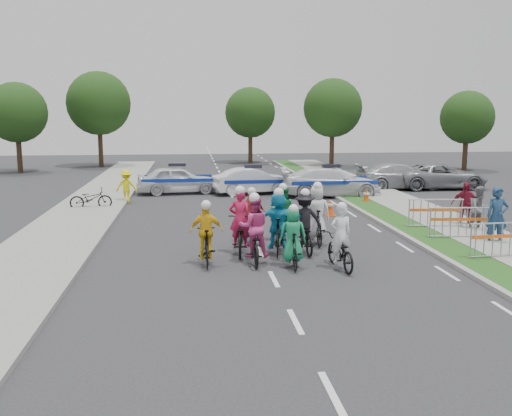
{
  "coord_description": "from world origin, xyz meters",
  "views": [
    {
      "loc": [
        -2.05,
        -13.82,
        4.17
      ],
      "look_at": [
        0.06,
        4.43,
        1.1
      ],
      "focal_mm": 40.0,
      "sensor_mm": 36.0,
      "label": 1
    }
  ],
  "objects": [
    {
      "name": "sidewalk_right",
      "position": [
        7.6,
        5.0,
        0.07
      ],
      "size": [
        2.4,
        60.0,
        0.13
      ],
      "primitive_type": "cube",
      "color": "gray",
      "rests_on": "ground"
    },
    {
      "name": "cone_0",
      "position": [
        3.6,
        8.68,
        0.34
      ],
      "size": [
        0.4,
        0.4,
        0.7
      ],
      "color": "#F24C0C",
      "rests_on": "ground"
    },
    {
      "name": "civilian_sedan",
      "position": [
        9.47,
        16.42,
        0.71
      ],
      "size": [
        4.91,
        2.02,
        1.42
      ],
      "primitive_type": "imported",
      "rotation": [
        0.0,
        0.0,
        1.58
      ],
      "color": "#A1A1A5",
      "rests_on": "ground"
    },
    {
      "name": "rider_9",
      "position": [
        -0.12,
        4.23,
        0.7
      ],
      "size": [
        0.96,
        1.79,
        1.82
      ],
      "rotation": [
        0.0,
        0.0,
        3.0
      ],
      "color": "black",
      "rests_on": "ground"
    },
    {
      "name": "rider_3",
      "position": [
        -1.65,
        1.62,
        0.7
      ],
      "size": [
        0.92,
        1.74,
        1.83
      ],
      "rotation": [
        0.0,
        0.0,
        3.14
      ],
      "color": "black",
      "rests_on": "ground"
    },
    {
      "name": "rider_0",
      "position": [
        1.92,
        0.8,
        0.61
      ],
      "size": [
        0.82,
        1.86,
        1.84
      ],
      "rotation": [
        0.0,
        0.0,
        3.25
      ],
      "color": "black",
      "rests_on": "ground"
    },
    {
      "name": "grass_strip",
      "position": [
        5.8,
        5.0,
        0.06
      ],
      "size": [
        1.2,
        60.0,
        0.11
      ],
      "primitive_type": "cube",
      "color": "#1F4014",
      "rests_on": "ground"
    },
    {
      "name": "rider_6",
      "position": [
        -0.61,
        2.86,
        0.68
      ],
      "size": [
        0.89,
        2.07,
        2.06
      ],
      "rotation": [
        0.0,
        0.0,
        3.05
      ],
      "color": "black",
      "rests_on": "ground"
    },
    {
      "name": "rider_1",
      "position": [
        0.68,
        1.1,
        0.69
      ],
      "size": [
        0.75,
        1.68,
        1.76
      ],
      "rotation": [
        0.0,
        0.0,
        3.11
      ],
      "color": "black",
      "rests_on": "ground"
    },
    {
      "name": "ground",
      "position": [
        0.0,
        0.0,
        0.0
      ],
      "size": [
        90.0,
        90.0,
        0.0
      ],
      "primitive_type": "plane",
      "color": "#28282B",
      "rests_on": "ground"
    },
    {
      "name": "curb_right",
      "position": [
        5.1,
        5.0,
        0.06
      ],
      "size": [
        0.2,
        60.0,
        0.12
      ],
      "primitive_type": "cube",
      "color": "gray",
      "rests_on": "ground"
    },
    {
      "name": "rider_8",
      "position": [
        0.92,
        4.36,
        0.71
      ],
      "size": [
        1.03,
        1.98,
        1.92
      ],
      "rotation": [
        0.0,
        0.0,
        2.94
      ],
      "color": "black",
      "rests_on": "ground"
    },
    {
      "name": "cone_1",
      "position": [
        6.08,
        11.69,
        0.34
      ],
      "size": [
        0.4,
        0.4,
        0.7
      ],
      "color": "#F24C0C",
      "rests_on": "ground"
    },
    {
      "name": "rider_5",
      "position": [
        0.52,
        2.65,
        0.83
      ],
      "size": [
        1.65,
        1.97,
        2.0
      ],
      "rotation": [
        0.0,
        0.0,
        2.98
      ],
      "color": "black",
      "rests_on": "ground"
    },
    {
      "name": "police_car_1",
      "position": [
        1.17,
        15.42,
        0.68
      ],
      "size": [
        4.28,
        2.09,
        1.35
      ],
      "primitive_type": "imported",
      "rotation": [
        0.0,
        0.0,
        1.74
      ],
      "color": "silver",
      "rests_on": "ground"
    },
    {
      "name": "spectator_0",
      "position": [
        7.61,
        2.98,
        0.93
      ],
      "size": [
        0.75,
        0.57,
        1.86
      ],
      "primitive_type": "imported",
      "rotation": [
        0.0,
        0.0,
        -0.19
      ],
      "color": "navy",
      "rests_on": "ground"
    },
    {
      "name": "rider_4",
      "position": [
        1.32,
        2.72,
        0.76
      ],
      "size": [
        1.11,
        1.95,
        1.96
      ],
      "rotation": [
        0.0,
        0.0,
        3.19
      ],
      "color": "black",
      "rests_on": "ground"
    },
    {
      "name": "tree_2",
      "position": [
        18.0,
        26.0,
        3.83
      ],
      "size": [
        3.85,
        3.85,
        5.77
      ],
      "color": "#382619",
      "rests_on": "ground"
    },
    {
      "name": "sidewalk_left",
      "position": [
        -6.5,
        5.0,
        0.07
      ],
      "size": [
        3.0,
        60.0,
        0.13
      ],
      "primitive_type": "cube",
      "color": "gray",
      "rests_on": "ground"
    },
    {
      "name": "barrier_1",
      "position": [
        6.7,
        3.7,
        0.56
      ],
      "size": [
        2.04,
        0.7,
        1.12
      ],
      "primitive_type": null,
      "rotation": [
        0.0,
        0.0,
        -0.1
      ],
      "color": "#A5A8AD",
      "rests_on": "ground"
    },
    {
      "name": "spectator_2",
      "position": [
        7.98,
        5.86,
        0.84
      ],
      "size": [
        1.06,
        0.78,
        1.67
      ],
      "primitive_type": "imported",
      "rotation": [
        0.0,
        0.0,
        -0.44
      ],
      "color": "maroon",
      "rests_on": "ground"
    },
    {
      "name": "parked_bike",
      "position": [
        -6.41,
        11.49,
        0.47
      ],
      "size": [
        1.86,
        0.86,
        0.94
      ],
      "primitive_type": "imported",
      "rotation": [
        0.0,
        0.0,
        1.7
      ],
      "color": "black",
      "rests_on": "ground"
    },
    {
      "name": "tree_0",
      "position": [
        -14.0,
        28.0,
        4.19
      ],
      "size": [
        4.2,
        4.2,
        6.3
      ],
      "color": "#382619",
      "rests_on": "ground"
    },
    {
      "name": "tree_4",
      "position": [
        3.0,
        34.0,
        4.19
      ],
      "size": [
        4.2,
        4.2,
        6.3
      ],
      "color": "#382619",
      "rests_on": "ground"
    },
    {
      "name": "tree_3",
      "position": [
        -9.0,
        32.0,
        4.89
      ],
      "size": [
        4.9,
        4.9,
        7.35
      ],
      "color": "#382619",
      "rests_on": "ground"
    },
    {
      "name": "civilian_suv",
      "position": [
        11.77,
        16.29,
        0.7
      ],
      "size": [
        5.07,
        2.44,
        1.39
      ],
      "primitive_type": "imported",
      "rotation": [
        0.0,
        0.0,
        1.55
      ],
      "color": "gray",
      "rests_on": "ground"
    },
    {
      "name": "tree_1",
      "position": [
        9.0,
        30.0,
        4.54
      ],
      "size": [
        4.55,
        4.55,
        6.82
      ],
      "color": "#382619",
      "rests_on": "ground"
    },
    {
      "name": "barrier_0",
      "position": [
        6.7,
        1.08,
        0.56
      ],
      "size": [
        2.02,
        0.59,
        1.12
      ],
      "primitive_type": null,
      "rotation": [
        0.0,
        0.0,
        0.05
      ],
      "color": "#A5A8AD",
      "rests_on": "ground"
    },
    {
      "name": "rider_7",
      "position": [
        1.94,
        3.8,
        0.78
      ],
      "size": [
        0.87,
        1.95,
        2.02
      ],
      "rotation": [
        0.0,
        0.0,
        3.1
      ],
      "color": "black",
      "rests_on": "ground"
    },
    {
      "name": "rider_2",
      "position": [
        -0.32,
        1.68,
        0.74
      ],
      "size": [
        0.85,
        1.99,
        2.01
      ],
      "rotation": [
        0.0,
        0.0,
        3.12
      ],
      "color": "black",
      "rests_on": "ground"
    },
    {
      "name": "barrier_2",
      "position": [
        6.7,
        5.52,
        0.56
      ],
      "size": [
        2.04,
        0.73,
        1.12
      ],
      "primitive_type": null,
      "rotation": [
        0.0,
        0.0,
        -0.12
      ],
      "color": "#A5A8AD",
      "rests_on": "ground"
    },
    {
      "name": "spectator_1",
      "position": [
        8.06,
        4.93,
        0.82
      ],
      "size": [
        0.85,
        0.69,
        1.64
      ],
      "primitive_type": "imported",
      "rotation": [
        0.0,
        0.0,
        0.09
      ],
      "color": "slate",
      "rests_on": "ground"
    },
    {
      "name": "police_car_2",
      "position": [
        4.96,
        14.07,
        0.73
      ],
      "size": [
        5.16,
        2.36,
        1.46
      ],
      "primitive_type": "imported",
      "rotation": [
        0.0,
        0.0,
        1.51
      ],
      "color": "silver",
      "rests_on": "ground"
    },
    {
      "name": "police_car_0",
      "position": [
        -2.73,
        16.05,
        0.72
      ],
      "size": [
        4.41,
        2.25,
        1.44
      ],
      "primitive_type": "imported",
      "rotation": [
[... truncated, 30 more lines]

